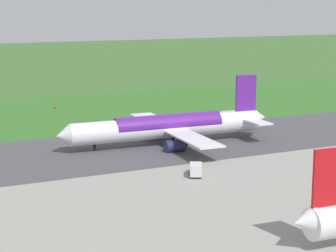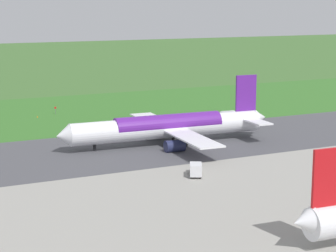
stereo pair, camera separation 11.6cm
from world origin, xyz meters
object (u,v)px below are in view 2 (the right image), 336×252
object	(u,v)px
no_stopping_sign	(55,110)
service_truck_fuel	(196,169)
airliner_main	(169,126)
traffic_cone_orange	(37,117)

from	to	relation	value
no_stopping_sign	service_truck_fuel	bearing A→B (deg)	94.40
airliner_main	service_truck_fuel	xyz separation A→B (m)	(7.50, 27.45, -2.95)
airliner_main	no_stopping_sign	world-z (taller)	airliner_main
service_truck_fuel	traffic_cone_orange	world-z (taller)	service_truck_fuel
no_stopping_sign	traffic_cone_orange	size ratio (longest dim) A/B	4.24
airliner_main	no_stopping_sign	bearing A→B (deg)	-75.29
traffic_cone_orange	airliner_main	bearing A→B (deg)	112.31
airliner_main	traffic_cone_orange	size ratio (longest dim) A/B	98.40
airliner_main	service_truck_fuel	world-z (taller)	airliner_main
service_truck_fuel	airliner_main	bearing A→B (deg)	-105.29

